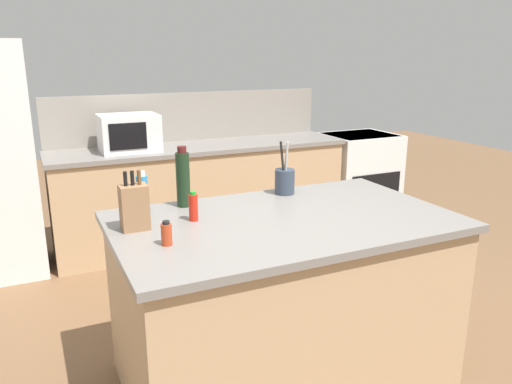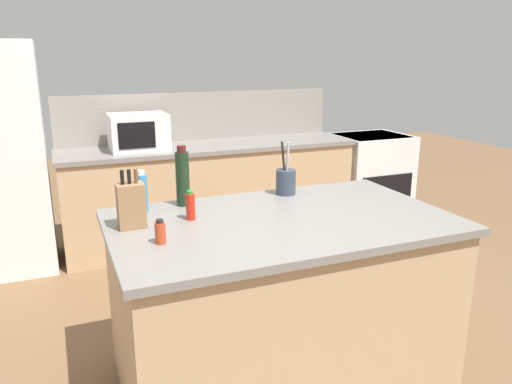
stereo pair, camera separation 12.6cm
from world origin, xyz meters
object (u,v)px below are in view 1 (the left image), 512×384
object	(u,v)px
microwave	(129,133)
dish_soap_bottle	(143,193)
wine_bottle	(183,178)
spice_jar_paprika	(167,234)
range_oven	(358,175)
knife_block	(134,207)
hot_sauce_bottle	(193,207)
utensil_crock	(285,180)

from	to	relation	value
microwave	dish_soap_bottle	bearing A→B (deg)	-99.06
wine_bottle	spice_jar_paprika	world-z (taller)	wine_bottle
range_oven	spice_jar_paprika	bearing A→B (deg)	-139.94
dish_soap_bottle	spice_jar_paprika	xyz separation A→B (m)	(-0.01, -0.51, -0.05)
knife_block	dish_soap_bottle	size ratio (longest dim) A/B	1.28
microwave	dish_soap_bottle	world-z (taller)	microwave
knife_block	hot_sauce_bottle	xyz separation A→B (m)	(0.30, 0.01, -0.04)
dish_soap_bottle	hot_sauce_bottle	world-z (taller)	dish_soap_bottle
range_oven	wine_bottle	bearing A→B (deg)	-144.66
spice_jar_paprika	wine_bottle	bearing A→B (deg)	65.63
knife_block	wine_bottle	bearing A→B (deg)	39.28
utensil_crock	wine_bottle	distance (m)	0.63
spice_jar_paprika	knife_block	bearing A→B (deg)	107.25
utensil_crock	hot_sauce_bottle	distance (m)	0.70
range_oven	microwave	world-z (taller)	microwave
hot_sauce_bottle	utensil_crock	bearing A→B (deg)	20.86
utensil_crock	hot_sauce_bottle	world-z (taller)	utensil_crock
dish_soap_bottle	utensil_crock	bearing A→B (deg)	0.79
knife_block	wine_bottle	size ratio (longest dim) A/B	0.86
microwave	wine_bottle	xyz separation A→B (m)	(-0.06, -1.78, 0.00)
knife_block	spice_jar_paprika	distance (m)	0.29
microwave	hot_sauce_bottle	xyz separation A→B (m)	(-0.08, -2.04, -0.09)
dish_soap_bottle	spice_jar_paprika	world-z (taller)	dish_soap_bottle
microwave	spice_jar_paprika	distance (m)	2.33
hot_sauce_bottle	spice_jar_paprika	size ratio (longest dim) A/B	1.36
spice_jar_paprika	dish_soap_bottle	bearing A→B (deg)	88.77
knife_block	microwave	bearing A→B (deg)	79.33
range_oven	utensil_crock	bearing A→B (deg)	-136.40
microwave	wine_bottle	distance (m)	1.78
microwave	spice_jar_paprika	world-z (taller)	microwave
spice_jar_paprika	hot_sauce_bottle	bearing A→B (deg)	51.91
dish_soap_bottle	range_oven	bearing A→B (deg)	33.33
microwave	hot_sauce_bottle	size ratio (longest dim) A/B	3.23
spice_jar_paprika	range_oven	bearing A→B (deg)	40.06
range_oven	dish_soap_bottle	distance (m)	3.33
utensil_crock	dish_soap_bottle	size ratio (longest dim) A/B	1.41
dish_soap_bottle	hot_sauce_bottle	bearing A→B (deg)	-49.74
wine_bottle	spice_jar_paprika	xyz separation A→B (m)	(-0.24, -0.53, -0.11)
utensil_crock	dish_soap_bottle	world-z (taller)	utensil_crock
range_oven	wine_bottle	world-z (taller)	wine_bottle
range_oven	hot_sauce_bottle	world-z (taller)	hot_sauce_bottle
range_oven	microwave	distance (m)	2.53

